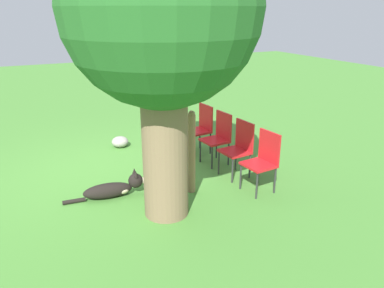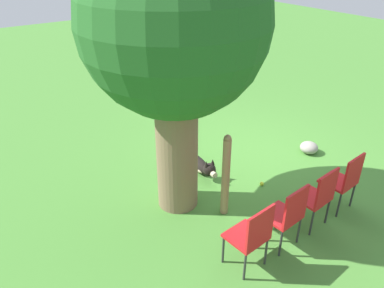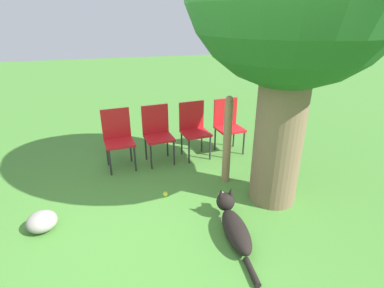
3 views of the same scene
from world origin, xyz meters
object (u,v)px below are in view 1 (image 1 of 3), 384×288
at_px(dog, 115,188).
at_px(tennis_ball, 159,169).
at_px(oak_tree, 162,14).
at_px(red_chair_0, 201,126).
at_px(red_chair_3, 263,158).
at_px(red_chair_1, 219,135).
at_px(red_chair_2, 239,145).
at_px(fence_post, 192,152).

bearing_deg(dog, tennis_ball, 37.46).
xyz_separation_m(oak_tree, tennis_ball, (-0.42, -1.37, -2.57)).
distance_m(oak_tree, tennis_ball, 2.94).
relative_size(red_chair_0, red_chair_3, 1.00).
height_order(red_chair_1, red_chair_3, same).
bearing_deg(oak_tree, dog, -56.22).
relative_size(oak_tree, red_chair_1, 4.14).
bearing_deg(dog, red_chair_0, 34.23).
relative_size(oak_tree, red_chair_0, 4.14).
distance_m(oak_tree, red_chair_2, 2.67).
xyz_separation_m(red_chair_0, red_chair_2, (-0.06, 1.26, 0.00)).
bearing_deg(red_chair_2, red_chair_1, -92.72).
bearing_deg(red_chair_3, red_chair_2, -92.72).
relative_size(red_chair_1, tennis_ball, 13.77).
height_order(red_chair_0, red_chair_1, same).
height_order(dog, red_chair_0, red_chair_0).
height_order(fence_post, tennis_ball, fence_post).
relative_size(red_chair_0, red_chair_2, 1.00).
bearing_deg(oak_tree, red_chair_0, -128.38).
bearing_deg(oak_tree, red_chair_1, -140.44).
bearing_deg(tennis_ball, oak_tree, 72.99).
xyz_separation_m(red_chair_3, tennis_ball, (1.18, -1.36, -0.50)).
bearing_deg(red_chair_1, fence_post, 35.95).
bearing_deg(red_chair_0, red_chair_3, 87.28).
bearing_deg(fence_post, oak_tree, 36.00).
distance_m(oak_tree, dog, 2.64).
bearing_deg(red_chair_3, dog, -25.61).
distance_m(red_chair_2, tennis_ball, 1.45).
bearing_deg(fence_post, dog, -17.42).
bearing_deg(red_chair_1, oak_tree, 33.88).
bearing_deg(red_chair_2, red_chair_0, -92.72).
height_order(dog, red_chair_2, red_chair_2).
distance_m(red_chair_1, tennis_ball, 1.23).
xyz_separation_m(oak_tree, red_chair_2, (-1.57, -0.64, -2.07)).
relative_size(dog, red_chair_3, 1.34).
relative_size(red_chair_0, red_chair_1, 1.00).
distance_m(red_chair_1, red_chair_2, 0.63).
height_order(dog, fence_post, fence_post).
relative_size(red_chair_2, tennis_ball, 13.77).
height_order(oak_tree, red_chair_1, oak_tree).
height_order(oak_tree, tennis_ball, oak_tree).
bearing_deg(tennis_ball, fence_post, 100.41).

